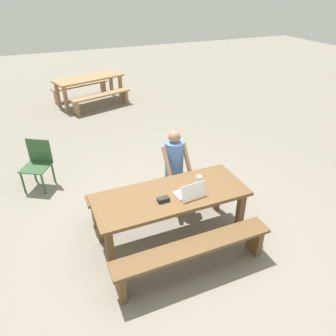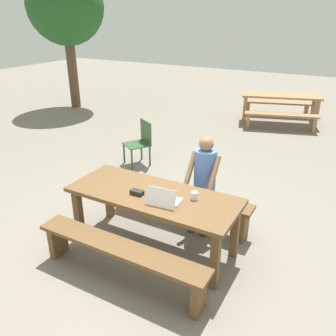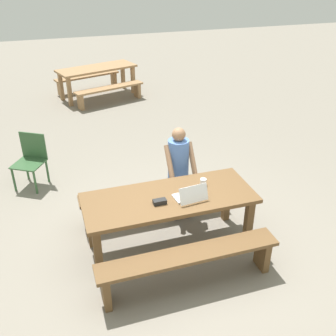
{
  "view_description": "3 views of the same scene",
  "coord_description": "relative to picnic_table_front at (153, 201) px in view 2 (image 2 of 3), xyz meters",
  "views": [
    {
      "loc": [
        -1.38,
        -3.16,
        3.24
      ],
      "look_at": [
        0.07,
        0.25,
        1.02
      ],
      "focal_mm": 33.62,
      "sensor_mm": 36.0,
      "label": 1
    },
    {
      "loc": [
        1.94,
        -3.13,
        2.75
      ],
      "look_at": [
        0.07,
        0.25,
        1.02
      ],
      "focal_mm": 37.2,
      "sensor_mm": 36.0,
      "label": 2
    },
    {
      "loc": [
        -1.23,
        -3.76,
        3.35
      ],
      "look_at": [
        0.07,
        0.25,
        1.02
      ],
      "focal_mm": 41.6,
      "sensor_mm": 36.0,
      "label": 3
    }
  ],
  "objects": [
    {
      "name": "person_seated",
      "position": [
        0.36,
        0.67,
        0.11
      ],
      "size": [
        0.4,
        0.4,
        1.33
      ],
      "color": "#333847",
      "rests_on": "ground"
    },
    {
      "name": "ground_plane",
      "position": [
        0.0,
        0.0,
        -0.66
      ],
      "size": [
        30.0,
        30.0,
        0.0
      ],
      "primitive_type": "plane",
      "color": "gray"
    },
    {
      "name": "plastic_chair",
      "position": [
        -1.63,
        2.18,
        -0.2
      ],
      "size": [
        0.61,
        0.61,
        0.86
      ],
      "rotation": [
        0.0,
        0.0,
        5.73
      ],
      "color": "#335933",
      "rests_on": "ground"
    },
    {
      "name": "coffee_mug",
      "position": [
        0.49,
        0.12,
        0.15
      ],
      "size": [
        0.08,
        0.08,
        0.09
      ],
      "color": "white",
      "rests_on": "picnic_table_front"
    },
    {
      "name": "bench_mid_north",
      "position": [
        -0.09,
        6.98,
        -0.34
      ],
      "size": [
        1.82,
        0.82,
        0.42
      ],
      "rotation": [
        0.0,
        0.0,
        0.3
      ],
      "color": "#9E754C",
      "rests_on": "ground"
    },
    {
      "name": "tree_left",
      "position": [
        -5.94,
        5.02,
        2.24
      ],
      "size": [
        2.2,
        2.2,
        4.04
      ],
      "color": "brown",
      "rests_on": "ground"
    },
    {
      "name": "laptop",
      "position": [
        0.22,
        -0.13,
        0.16
      ],
      "size": [
        0.38,
        0.31,
        0.21
      ],
      "rotation": [
        0.0,
        0.0,
        3.24
      ],
      "color": "white",
      "rests_on": "picnic_table_front"
    },
    {
      "name": "picnic_table_mid",
      "position": [
        0.1,
        6.35,
        -0.0
      ],
      "size": [
        2.14,
        1.31,
        0.77
      ],
      "rotation": [
        0.0,
        0.0,
        0.3
      ],
      "color": "#9E754C",
      "rests_on": "ground"
    },
    {
      "name": "small_pouch",
      "position": [
        -0.16,
        -0.11,
        0.13
      ],
      "size": [
        0.16,
        0.08,
        0.05
      ],
      "color": "black",
      "rests_on": "picnic_table_front"
    },
    {
      "name": "bench_near",
      "position": [
        0.0,
        -0.71,
        -0.3
      ],
      "size": [
        2.09,
        0.3,
        0.46
      ],
      "color": "brown",
      "rests_on": "ground"
    },
    {
      "name": "bench_mid_south",
      "position": [
        0.29,
        5.72,
        -0.34
      ],
      "size": [
        1.82,
        0.82,
        0.42
      ],
      "rotation": [
        0.0,
        0.0,
        0.3
      ],
      "color": "#9E754C",
      "rests_on": "ground"
    },
    {
      "name": "bench_far",
      "position": [
        0.0,
        0.71,
        -0.3
      ],
      "size": [
        2.09,
        0.3,
        0.46
      ],
      "color": "brown",
      "rests_on": "ground"
    },
    {
      "name": "picnic_table_front",
      "position": [
        0.0,
        0.0,
        0.0
      ],
      "size": [
        2.09,
        0.83,
        0.77
      ],
      "color": "brown",
      "rests_on": "ground"
    }
  ]
}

